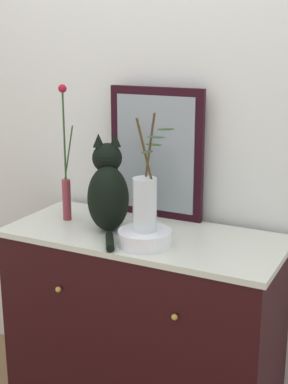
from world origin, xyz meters
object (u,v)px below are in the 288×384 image
at_px(sideboard, 144,330).
at_px(cat_sitting, 108,191).
at_px(vase_glass_clear, 145,201).
at_px(bowl_porcelain, 145,238).
at_px(vase_slim_green, 66,180).
at_px(mirror_leaning, 156,153).

height_order(sideboard, cat_sitting, cat_sitting).
bearing_deg(vase_glass_clear, cat_sitting, 155.74).
distance_m(sideboard, vase_glass_clear, 0.65).
height_order(sideboard, bowl_porcelain, bowl_porcelain).
relative_size(cat_sitting, vase_slim_green, 0.67).
height_order(cat_sitting, bowl_porcelain, cat_sitting).
relative_size(mirror_leaning, vase_slim_green, 0.97).
xyz_separation_m(mirror_leaning, vase_glass_clear, (0.12, -0.36, -0.11)).
distance_m(sideboard, cat_sitting, 0.64).
height_order(sideboard, vase_slim_green, vase_slim_green).
relative_size(sideboard, vase_slim_green, 1.95).
bearing_deg(bowl_porcelain, vase_slim_green, 164.02).
distance_m(sideboard, bowl_porcelain, 0.50).
xyz_separation_m(sideboard, vase_glass_clear, (0.06, -0.12, 0.63)).
bearing_deg(mirror_leaning, cat_sitting, -112.02).
bearing_deg(cat_sitting, sideboard, 6.49).
xyz_separation_m(vase_slim_green, bowl_porcelain, (0.45, -0.13, -0.15)).
xyz_separation_m(mirror_leaning, bowl_porcelain, (0.12, -0.36, -0.26)).
xyz_separation_m(vase_slim_green, vase_glass_clear, (0.46, -0.13, -0.00)).
bearing_deg(vase_slim_green, sideboard, -1.48).
height_order(sideboard, vase_glass_clear, vase_glass_clear).
bearing_deg(vase_glass_clear, bowl_porcelain, -172.65).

